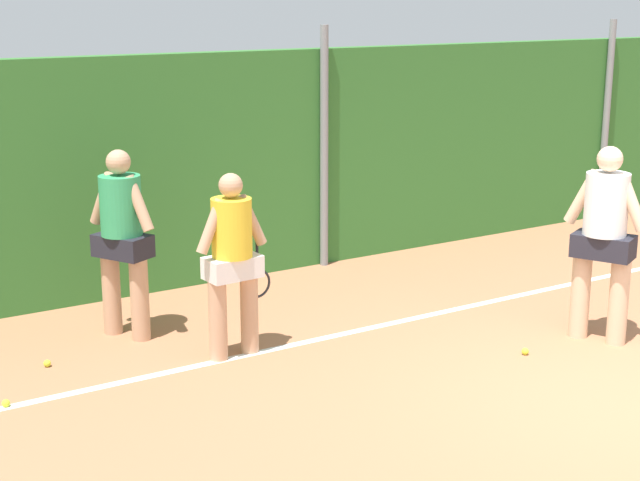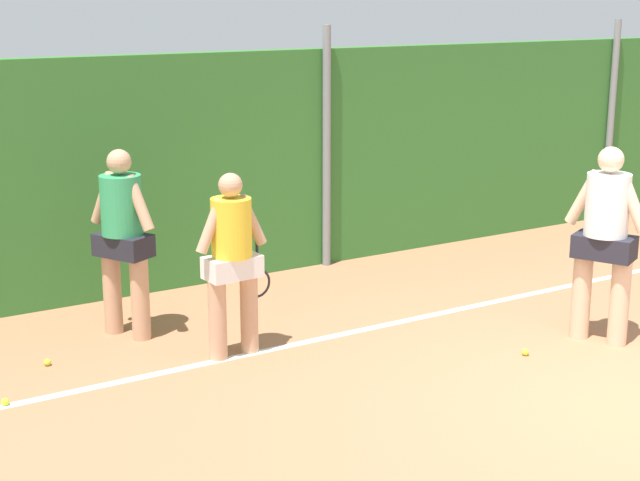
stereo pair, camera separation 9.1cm
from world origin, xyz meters
TOP-DOWN VIEW (x-y plane):
  - ground_plane at (0.00, 1.50)m, footprint 26.35×26.35m
  - hedge_fence_backdrop at (0.00, 5.13)m, footprint 17.13×0.25m
  - fence_post_center at (0.00, 4.96)m, footprint 0.10×0.10m
  - fence_post_right at (4.94, 4.96)m, footprint 0.10×0.10m
  - court_baseline_paint at (0.00, 2.72)m, footprint 12.52×0.10m
  - player_foreground_near at (0.84, 1.28)m, footprint 0.54×0.74m
  - player_midcourt at (-2.36, 2.78)m, footprint 0.80×0.37m
  - player_backcourt_far at (-3.03, 3.82)m, footprint 0.54×0.71m
  - tennis_ball_2 at (-4.49, 2.74)m, footprint 0.07×0.07m
  - tennis_ball_4 at (-0.04, 1.35)m, footprint 0.07×0.07m
  - tennis_ball_5 at (-3.94, 3.43)m, footprint 0.07×0.07m

SIDE VIEW (x-z plane):
  - ground_plane at x=0.00m, z-range 0.00..0.00m
  - court_baseline_paint at x=0.00m, z-range 0.00..0.01m
  - tennis_ball_2 at x=-4.49m, z-range 0.00..0.07m
  - tennis_ball_4 at x=-0.04m, z-range 0.00..0.07m
  - tennis_ball_5 at x=-3.94m, z-range 0.00..0.07m
  - player_midcourt at x=-2.36m, z-range 0.10..1.84m
  - player_backcourt_far at x=-3.03m, z-range 0.12..1.98m
  - player_foreground_near at x=0.84m, z-range 0.12..2.03m
  - hedge_fence_backdrop at x=0.00m, z-range 0.00..2.66m
  - fence_post_center at x=0.00m, z-range 0.00..2.94m
  - fence_post_right at x=4.94m, z-range 0.00..2.94m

